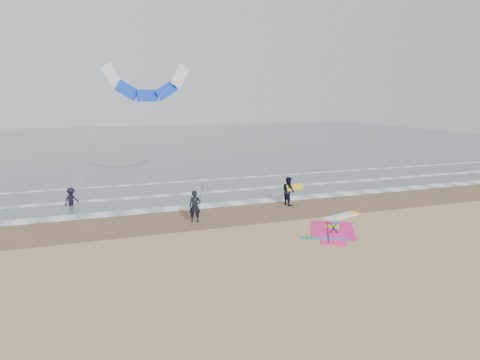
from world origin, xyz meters
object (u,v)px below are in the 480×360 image
object	(u,v)px
windsurf_rig	(336,226)
surf_kite	(147,86)
person_walking	(288,191)
person_wading	(71,194)
person_standing	(195,207)

from	to	relation	value
windsurf_rig	surf_kite	bearing A→B (deg)	122.04
person_walking	surf_kite	xyz separation A→B (m)	(-7.63, 7.59, 6.66)
person_walking	surf_kite	distance (m)	12.65
person_walking	person_wading	bearing A→B (deg)	60.98
windsurf_rig	person_walking	world-z (taller)	person_walking
windsurf_rig	surf_kite	world-z (taller)	surf_kite
windsurf_rig	person_standing	bearing A→B (deg)	154.10
person_wading	person_walking	bearing A→B (deg)	-58.58
person_standing	person_walking	bearing A→B (deg)	32.46
windsurf_rig	person_wading	distance (m)	16.31
person_standing	person_walking	distance (m)	6.78
person_wading	surf_kite	size ratio (longest dim) A/B	0.18
person_wading	windsurf_rig	bearing A→B (deg)	-75.64
person_standing	person_wading	xyz separation A→B (m)	(-6.51, 5.98, -0.10)
person_standing	surf_kite	bearing A→B (deg)	113.82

